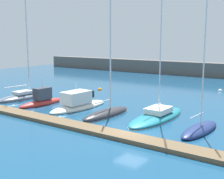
{
  "coord_description": "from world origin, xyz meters",
  "views": [
    {
      "loc": [
        12.95,
        -21.41,
        8.19
      ],
      "look_at": [
        -4.75,
        3.79,
        2.98
      ],
      "focal_mm": 47.13,
      "sensor_mm": 36.0,
      "label": 1
    }
  ],
  "objects_px": {
    "motorboat_ivory_third": "(78,104)",
    "sailboat_teal_fifth": "(157,116)",
    "sailboat_navy_sixth": "(200,129)",
    "mooring_buoy_orange": "(100,90)",
    "motorboat_red_second": "(42,100)",
    "mooring_buoy_white": "(220,91)",
    "sailboat_charcoal_fourth": "(106,113)",
    "sailboat_slate_nearest": "(24,96)"
  },
  "relations": [
    {
      "from": "motorboat_ivory_third",
      "to": "sailboat_teal_fifth",
      "type": "distance_m",
      "value": 10.09
    },
    {
      "from": "sailboat_teal_fifth",
      "to": "sailboat_navy_sixth",
      "type": "distance_m",
      "value": 5.46
    },
    {
      "from": "motorboat_ivory_third",
      "to": "mooring_buoy_orange",
      "type": "height_order",
      "value": "motorboat_ivory_third"
    },
    {
      "from": "motorboat_red_second",
      "to": "mooring_buoy_white",
      "type": "relative_size",
      "value": 9.72
    },
    {
      "from": "motorboat_red_second",
      "to": "sailboat_teal_fifth",
      "type": "height_order",
      "value": "sailboat_teal_fifth"
    },
    {
      "from": "sailboat_navy_sixth",
      "to": "mooring_buoy_white",
      "type": "xyz_separation_m",
      "value": [
        -4.39,
        22.97,
        -0.3
      ]
    },
    {
      "from": "sailboat_charcoal_fourth",
      "to": "sailboat_navy_sixth",
      "type": "bearing_deg",
      "value": -85.15
    },
    {
      "from": "sailboat_teal_fifth",
      "to": "sailboat_navy_sixth",
      "type": "relative_size",
      "value": 1.42
    },
    {
      "from": "sailboat_navy_sixth",
      "to": "mooring_buoy_orange",
      "type": "bearing_deg",
      "value": 63.3
    },
    {
      "from": "sailboat_slate_nearest",
      "to": "sailboat_navy_sixth",
      "type": "xyz_separation_m",
      "value": [
        25.36,
        -0.66,
        -0.12
      ]
    },
    {
      "from": "motorboat_ivory_third",
      "to": "mooring_buoy_orange",
      "type": "relative_size",
      "value": 12.2
    },
    {
      "from": "sailboat_teal_fifth",
      "to": "sailboat_charcoal_fourth",
      "type": "bearing_deg",
      "value": 113.6
    },
    {
      "from": "motorboat_red_second",
      "to": "mooring_buoy_white",
      "type": "bearing_deg",
      "value": -30.79
    },
    {
      "from": "mooring_buoy_orange",
      "to": "sailboat_teal_fifth",
      "type": "bearing_deg",
      "value": -34.18
    },
    {
      "from": "sailboat_navy_sixth",
      "to": "mooring_buoy_white",
      "type": "distance_m",
      "value": 23.39
    },
    {
      "from": "sailboat_slate_nearest",
      "to": "sailboat_teal_fifth",
      "type": "relative_size",
      "value": 0.79
    },
    {
      "from": "sailboat_teal_fifth",
      "to": "mooring_buoy_orange",
      "type": "distance_m",
      "value": 19.2
    },
    {
      "from": "sailboat_slate_nearest",
      "to": "motorboat_red_second",
      "type": "bearing_deg",
      "value": -100.49
    },
    {
      "from": "mooring_buoy_orange",
      "to": "sailboat_slate_nearest",
      "type": "bearing_deg",
      "value": -109.9
    },
    {
      "from": "motorboat_red_second",
      "to": "motorboat_ivory_third",
      "type": "relative_size",
      "value": 0.76
    },
    {
      "from": "mooring_buoy_white",
      "to": "mooring_buoy_orange",
      "type": "xyz_separation_m",
      "value": [
        -16.64,
        -10.37,
        0.0
      ]
    },
    {
      "from": "sailboat_charcoal_fourth",
      "to": "mooring_buoy_orange",
      "type": "distance_m",
      "value": 16.8
    },
    {
      "from": "sailboat_teal_fifth",
      "to": "sailboat_navy_sixth",
      "type": "height_order",
      "value": "sailboat_teal_fifth"
    },
    {
      "from": "motorboat_red_second",
      "to": "mooring_buoy_white",
      "type": "distance_m",
      "value": 28.32
    },
    {
      "from": "sailboat_charcoal_fourth",
      "to": "mooring_buoy_white",
      "type": "relative_size",
      "value": 21.55
    },
    {
      "from": "motorboat_red_second",
      "to": "sailboat_charcoal_fourth",
      "type": "xyz_separation_m",
      "value": [
        10.07,
        0.19,
        -0.2
      ]
    },
    {
      "from": "motorboat_red_second",
      "to": "sailboat_charcoal_fourth",
      "type": "bearing_deg",
      "value": -85.53
    },
    {
      "from": "sailboat_teal_fifth",
      "to": "mooring_buoy_white",
      "type": "bearing_deg",
      "value": -0.69
    },
    {
      "from": "motorboat_ivory_third",
      "to": "sailboat_slate_nearest",
      "type": "bearing_deg",
      "value": 94.59
    },
    {
      "from": "motorboat_red_second",
      "to": "sailboat_teal_fifth",
      "type": "relative_size",
      "value": 0.34
    },
    {
      "from": "sailboat_navy_sixth",
      "to": "motorboat_red_second",
      "type": "bearing_deg",
      "value": 95.49
    },
    {
      "from": "sailboat_slate_nearest",
      "to": "motorboat_red_second",
      "type": "relative_size",
      "value": 2.32
    },
    {
      "from": "motorboat_red_second",
      "to": "mooring_buoy_orange",
      "type": "xyz_separation_m",
      "value": [
        -0.72,
        13.05,
        -0.55
      ]
    },
    {
      "from": "motorboat_ivory_third",
      "to": "sailboat_navy_sixth",
      "type": "height_order",
      "value": "sailboat_navy_sixth"
    },
    {
      "from": "sailboat_teal_fifth",
      "to": "mooring_buoy_orange",
      "type": "relative_size",
      "value": 27.25
    },
    {
      "from": "motorboat_red_second",
      "to": "motorboat_ivory_third",
      "type": "height_order",
      "value": "motorboat_red_second"
    },
    {
      "from": "motorboat_ivory_third",
      "to": "mooring_buoy_white",
      "type": "bearing_deg",
      "value": -21.66
    },
    {
      "from": "sailboat_slate_nearest",
      "to": "sailboat_navy_sixth",
      "type": "distance_m",
      "value": 25.37
    },
    {
      "from": "sailboat_charcoal_fourth",
      "to": "sailboat_teal_fifth",
      "type": "xyz_separation_m",
      "value": [
        5.09,
        2.08,
        -0.04
      ]
    },
    {
      "from": "motorboat_ivory_third",
      "to": "sailboat_charcoal_fourth",
      "type": "xyz_separation_m",
      "value": [
        4.94,
        -0.99,
        -0.2
      ]
    },
    {
      "from": "sailboat_navy_sixth",
      "to": "mooring_buoy_orange",
      "type": "height_order",
      "value": "sailboat_navy_sixth"
    },
    {
      "from": "mooring_buoy_white",
      "to": "sailboat_navy_sixth",
      "type": "bearing_deg",
      "value": -79.17
    }
  ]
}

